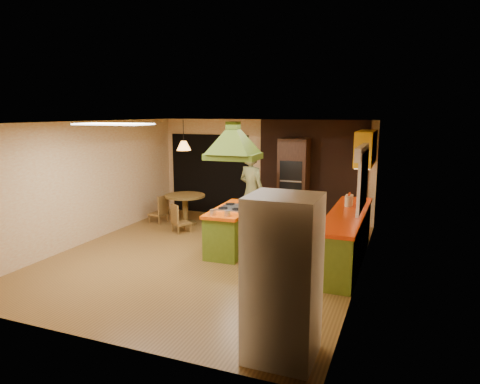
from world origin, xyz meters
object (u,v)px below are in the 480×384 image
at_px(refrigerator, 283,278).
at_px(canister_large, 349,200).
at_px(dining_table, 185,204).
at_px(kitchen_island, 233,229).
at_px(man, 252,192).
at_px(wall_oven, 294,181).

relative_size(refrigerator, canister_large, 8.84).
height_order(refrigerator, dining_table, refrigerator).
relative_size(kitchen_island, canister_large, 8.29).
distance_m(refrigerator, canister_large, 4.00).
relative_size(man, canister_large, 9.14).
bearing_deg(dining_table, refrigerator, -51.21).
distance_m(wall_oven, dining_table, 2.67).
bearing_deg(canister_large, dining_table, 170.39).
xyz_separation_m(refrigerator, wall_oven, (-1.34, 5.70, 0.12)).
relative_size(wall_oven, dining_table, 2.15).
height_order(kitchen_island, refrigerator, refrigerator).
bearing_deg(refrigerator, man, 113.55).
relative_size(kitchen_island, wall_oven, 0.83).
bearing_deg(man, canister_large, -167.69).
bearing_deg(canister_large, wall_oven, 131.99).
bearing_deg(refrigerator, wall_oven, 102.99).
bearing_deg(refrigerator, canister_large, 87.07).
bearing_deg(kitchen_island, wall_oven, 74.28).
bearing_deg(dining_table, wall_oven, 23.22).
xyz_separation_m(kitchen_island, wall_oven, (0.57, 2.43, 0.60)).
relative_size(wall_oven, canister_large, 10.00).
height_order(kitchen_island, dining_table, kitchen_island).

